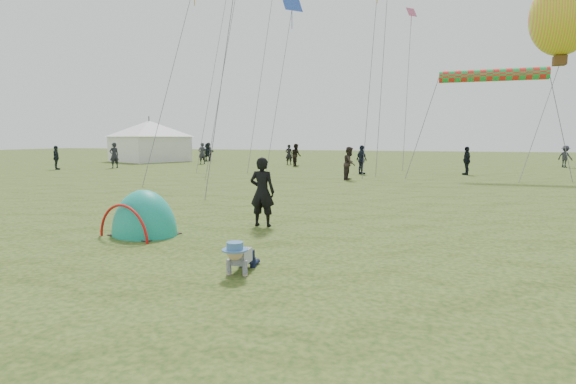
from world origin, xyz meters
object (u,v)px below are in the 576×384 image
(crawling_toddler, at_px, (240,256))
(balloon_kite, at_px, (562,21))
(standing_adult, at_px, (262,192))
(event_marquee, at_px, (150,140))
(popup_tent, at_px, (145,235))

(crawling_toddler, xyz_separation_m, balloon_kite, (9.35, 22.26, 8.15))
(crawling_toddler, relative_size, standing_adult, 0.43)
(event_marquee, xyz_separation_m, balloon_kite, (30.92, -6.61, 6.46))
(popup_tent, relative_size, balloon_kite, 0.42)
(popup_tent, distance_m, standing_adult, 2.84)
(standing_adult, relative_size, balloon_kite, 0.35)
(crawling_toddler, distance_m, balloon_kite, 25.48)
(crawling_toddler, height_order, event_marquee, event_marquee)
(standing_adult, bearing_deg, crawling_toddler, 103.69)
(popup_tent, xyz_separation_m, standing_adult, (2.13, 1.69, 0.83))
(crawling_toddler, height_order, balloon_kite, balloon_kite)
(event_marquee, bearing_deg, crawling_toddler, -29.04)
(standing_adult, xyz_separation_m, balloon_kite, (10.37, 18.60, 7.60))
(crawling_toddler, bearing_deg, popup_tent, 145.24)
(popup_tent, bearing_deg, balloon_kite, 72.37)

